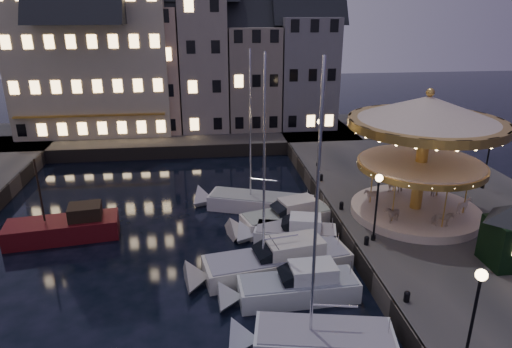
{
  "coord_description": "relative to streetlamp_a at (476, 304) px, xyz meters",
  "views": [
    {
      "loc": [
        -2.6,
        -22.14,
        14.4
      ],
      "look_at": [
        1.0,
        8.0,
        3.2
      ],
      "focal_mm": 32.0,
      "sensor_mm": 36.0,
      "label": 1
    }
  ],
  "objects": [
    {
      "name": "ground",
      "position": [
        -7.2,
        9.0,
        -4.02
      ],
      "size": [
        160.0,
        160.0,
        0.0
      ],
      "primitive_type": "plane",
      "color": "black",
      "rests_on": "ground"
    },
    {
      "name": "townhouse_na",
      "position": [
        -26.7,
        39.0,
        3.76
      ],
      "size": [
        5.5,
        8.0,
        12.8
      ],
      "color": "gray",
      "rests_on": "quay_north"
    },
    {
      "name": "quay_east",
      "position": [
        6.8,
        15.0,
        -3.37
      ],
      "size": [
        16.0,
        56.0,
        1.3
      ],
      "primitive_type": "cube",
      "color": "#474442",
      "rests_on": "ground"
    },
    {
      "name": "red_fishing_boat",
      "position": [
        -19.04,
        14.97,
        -3.33
      ],
      "size": [
        7.26,
        3.36,
        5.8
      ],
      "color": "#560C12",
      "rests_on": "ground"
    },
    {
      "name": "bollard_b",
      "position": [
        -0.6,
        9.5,
        -2.41
      ],
      "size": [
        0.3,
        0.3,
        0.57
      ],
      "color": "black",
      "rests_on": "quay_east"
    },
    {
      "name": "townhouse_nc",
      "position": [
        -15.2,
        39.0,
        4.76
      ],
      "size": [
        6.82,
        8.0,
        14.8
      ],
      "color": "tan",
      "rests_on": "quay_north"
    },
    {
      "name": "quaywall_n",
      "position": [
        -13.2,
        31.0,
        -3.37
      ],
      "size": [
        48.0,
        0.15,
        1.3
      ],
      "primitive_type": "cube",
      "color": "#47423A",
      "rests_on": "ground"
    },
    {
      "name": "motorboat_f",
      "position": [
        -6.3,
        18.06,
        -3.49
      ],
      "size": [
        8.68,
        4.96,
        11.69
      ],
      "color": "silver",
      "rests_on": "ground"
    },
    {
      "name": "townhouse_nd",
      "position": [
        -9.45,
        39.0,
        5.26
      ],
      "size": [
        5.5,
        8.0,
        15.8
      ],
      "color": "gray",
      "rests_on": "quay_north"
    },
    {
      "name": "bollard_c",
      "position": [
        -0.6,
        14.5,
        -2.41
      ],
      "size": [
        0.3,
        0.3,
        0.57
      ],
      "color": "black",
      "rests_on": "quay_east"
    },
    {
      "name": "motorboat_e",
      "position": [
        -4.68,
        14.73,
        -3.38
      ],
      "size": [
        7.41,
        4.0,
        2.15
      ],
      "color": "beige",
      "rests_on": "ground"
    },
    {
      "name": "motorboat_c",
      "position": [
        -6.28,
        9.19,
        -3.34
      ],
      "size": [
        9.51,
        3.94,
        12.58
      ],
      "color": "beige",
      "rests_on": "ground"
    },
    {
      "name": "townhouse_ne",
      "position": [
        -4.0,
        39.0,
        3.76
      ],
      "size": [
        6.16,
        8.0,
        12.8
      ],
      "color": "gray",
      "rests_on": "quay_north"
    },
    {
      "name": "quaywall_e",
      "position": [
        -1.2,
        15.0,
        -3.37
      ],
      "size": [
        0.15,
        44.0,
        1.3
      ],
      "primitive_type": "cube",
      "color": "#47423A",
      "rests_on": "ground"
    },
    {
      "name": "motorboat_d",
      "position": [
        -4.63,
        12.55,
        -3.38
      ],
      "size": [
        6.28,
        3.26,
        2.15
      ],
      "color": "white",
      "rests_on": "ground"
    },
    {
      "name": "motorboat_a",
      "position": [
        -5.47,
        2.76,
        -3.48
      ],
      "size": [
        7.23,
        3.53,
        11.94
      ],
      "color": "silver",
      "rests_on": "ground"
    },
    {
      "name": "streetlamp_d",
      "position": [
        11.3,
        17.0,
        0.0
      ],
      "size": [
        0.44,
        0.44,
        4.17
      ],
      "color": "black",
      "rests_on": "quay_east"
    },
    {
      "name": "bollard_a",
      "position": [
        -0.6,
        4.0,
        -2.41
      ],
      "size": [
        0.3,
        0.3,
        0.57
      ],
      "color": "black",
      "rests_on": "quay_east"
    },
    {
      "name": "motorboat_b",
      "position": [
        -5.65,
        6.62,
        -3.38
      ],
      "size": [
        7.28,
        2.36,
        2.15
      ],
      "color": "silver",
      "rests_on": "ground"
    },
    {
      "name": "hotel_corner",
      "position": [
        -21.2,
        39.0,
        5.76
      ],
      "size": [
        17.6,
        9.0,
        16.8
      ],
      "color": "#BDB398",
      "rests_on": "quay_north"
    },
    {
      "name": "quay_north",
      "position": [
        -15.2,
        37.0,
        -3.37
      ],
      "size": [
        44.0,
        12.0,
        1.3
      ],
      "primitive_type": "cube",
      "color": "#474442",
      "rests_on": "ground"
    },
    {
      "name": "streetlamp_a",
      "position": [
        0.0,
        0.0,
        0.0
      ],
      "size": [
        0.44,
        0.44,
        4.17
      ],
      "color": "black",
      "rests_on": "quay_east"
    },
    {
      "name": "bollard_d",
      "position": [
        -0.6,
        20.0,
        -2.41
      ],
      "size": [
        0.3,
        0.3,
        0.57
      ],
      "color": "black",
      "rests_on": "quay_east"
    },
    {
      "name": "townhouse_nf",
      "position": [
        2.05,
        39.0,
        4.26
      ],
      "size": [
        6.82,
        8.0,
        13.8
      ],
      "color": "slate",
      "rests_on": "quay_north"
    },
    {
      "name": "ticket_kiosk",
      "position": [
        6.06,
        6.55,
        -0.33
      ],
      "size": [
        3.42,
        3.42,
        4.01
      ],
      "color": "black",
      "rests_on": "quay_east"
    },
    {
      "name": "carousel",
      "position": [
        4.02,
        13.07,
        2.84
      ],
      "size": [
        9.65,
        9.65,
        8.44
      ],
      "color": "beige",
      "rests_on": "quay_east"
    },
    {
      "name": "streetlamp_c",
      "position": [
        0.0,
        23.5,
        0.0
      ],
      "size": [
        0.44,
        0.44,
        4.17
      ],
      "color": "black",
      "rests_on": "quay_east"
    },
    {
      "name": "townhouse_nb",
      "position": [
        -21.25,
        39.0,
        4.26
      ],
      "size": [
        6.16,
        8.0,
        13.8
      ],
      "color": "gray",
      "rests_on": "quay_north"
    },
    {
      "name": "streetlamp_b",
      "position": [
        0.0,
        10.0,
        0.0
      ],
      "size": [
        0.44,
        0.44,
        4.17
      ],
      "color": "black",
      "rests_on": "quay_east"
    }
  ]
}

